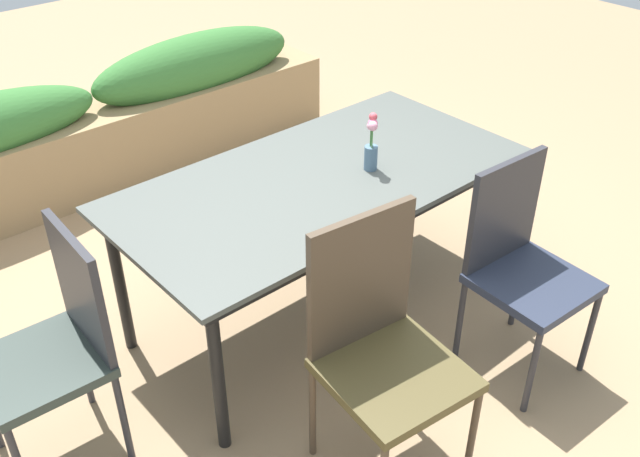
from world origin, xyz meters
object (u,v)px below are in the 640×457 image
at_px(dining_table, 320,187).
at_px(chair_near_right, 521,259).
at_px(chair_end_left, 58,340).
at_px(planter_box, 100,128).
at_px(flower_vase, 371,143).
at_px(chair_near_left, 380,340).

distance_m(dining_table, chair_near_right, 0.92).
xyz_separation_m(chair_near_right, chair_end_left, (-1.69, 0.80, 0.01)).
bearing_deg(planter_box, flower_vase, -78.44).
xyz_separation_m(dining_table, planter_box, (-0.19, 1.86, -0.32)).
distance_m(chair_near_left, chair_end_left, 1.16).
height_order(dining_table, chair_near_left, chair_near_left).
xyz_separation_m(chair_near_right, planter_box, (-0.61, 2.66, -0.16)).
bearing_deg(flower_vase, dining_table, 155.57).
bearing_deg(chair_near_left, chair_end_left, -35.90).
distance_m(chair_near_left, flower_vase, 0.98).
distance_m(chair_near_right, chair_end_left, 1.87).
bearing_deg(dining_table, chair_near_right, -62.14).
bearing_deg(chair_near_left, chair_near_right, -173.82).
bearing_deg(chair_end_left, chair_near_left, -129.87).
bearing_deg(chair_end_left, chair_near_right, -112.49).
distance_m(chair_end_left, flower_vase, 1.52).
relative_size(chair_near_left, flower_vase, 3.86).
bearing_deg(flower_vase, chair_near_left, -131.92).
distance_m(chair_end_left, planter_box, 2.16).
height_order(dining_table, planter_box, planter_box).
relative_size(chair_end_left, flower_vase, 3.59).
xyz_separation_m(chair_near_left, chair_end_left, (-0.86, 0.79, -0.03)).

